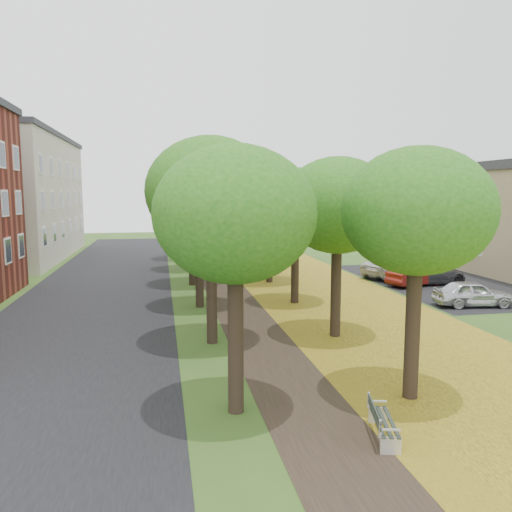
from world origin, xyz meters
name	(u,v)px	position (x,y,z in m)	size (l,w,h in m)	color
ground	(319,405)	(0.00, 0.00, 0.00)	(120.00, 120.00, 0.00)	#2D4C19
street_asphalt	(95,298)	(-7.50, 15.00, 0.00)	(8.00, 70.00, 0.01)	black
footpath	(235,293)	(0.00, 15.00, 0.00)	(3.20, 70.00, 0.01)	black
leaf_verge	(321,290)	(5.00, 15.00, 0.01)	(7.50, 70.00, 0.01)	#B0A120
parking_lot	(446,282)	(13.50, 16.00, 0.00)	(9.00, 16.00, 0.01)	black
tree_row_west	(194,198)	(-2.20, 15.00, 5.24)	(4.34, 34.34, 7.12)	black
tree_row_east	(281,198)	(2.60, 15.00, 5.24)	(4.34, 34.34, 7.12)	black
building_cream	(1,197)	(-17.00, 33.00, 5.21)	(10.30, 20.30, 10.40)	beige
bench	(382,422)	(0.85, -1.99, 0.39)	(0.83, 1.67, 0.76)	#263028
car_silver	(473,293)	(11.00, 9.63, 0.64)	(1.51, 3.76, 1.28)	silver
car_red	(416,275)	(11.00, 15.17, 0.63)	(1.34, 3.85, 1.27)	maroon
car_grey	(427,273)	(11.88, 15.53, 0.69)	(1.94, 4.76, 1.38)	#333338
car_white	(398,266)	(11.31, 18.13, 0.73)	(2.41, 5.24, 1.46)	silver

